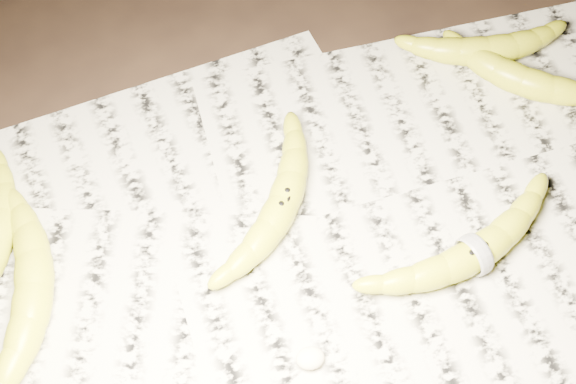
{
  "coord_description": "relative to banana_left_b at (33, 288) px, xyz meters",
  "views": [
    {
      "loc": [
        -0.1,
        -0.38,
        0.75
      ],
      "look_at": [
        -0.01,
        0.05,
        0.05
      ],
      "focal_mm": 50.0,
      "sensor_mm": 36.0,
      "label": 1
    }
  ],
  "objects": [
    {
      "name": "banana_taped",
      "position": [
        0.44,
        -0.05,
        -0.0
      ],
      "size": [
        0.22,
        0.13,
        0.04
      ],
      "primitive_type": null,
      "rotation": [
        0.0,
        0.0,
        0.34
      ],
      "color": "gold",
      "rests_on": "newspaper_patch"
    },
    {
      "name": "banana_left_b",
      "position": [
        0.0,
        0.0,
        0.0
      ],
      "size": [
        0.09,
        0.21,
        0.04
      ],
      "primitive_type": null,
      "rotation": [
        0.0,
        0.0,
        1.46
      ],
      "color": "gold",
      "rests_on": "newspaper_patch"
    },
    {
      "name": "flesh_chunk_c",
      "position": [
        0.25,
        -0.12,
        -0.01
      ],
      "size": [
        0.03,
        0.02,
        0.02
      ],
      "primitive_type": "ellipsoid",
      "color": "beige",
      "rests_on": "newspaper_patch"
    },
    {
      "name": "banana_upper_b",
      "position": [
        0.55,
        0.21,
        -0.0
      ],
      "size": [
        0.18,
        0.07,
        0.04
      ],
      "primitive_type": null,
      "rotation": [
        0.0,
        0.0,
        -0.09
      ],
      "color": "gold",
      "rests_on": "newspaper_patch"
    },
    {
      "name": "newspaper_patch",
      "position": [
        0.28,
        -0.03,
        -0.02
      ],
      "size": [
        0.9,
        0.7,
        0.01
      ],
      "primitive_type": "cube",
      "color": "#BAB7A0",
      "rests_on": "ground"
    },
    {
      "name": "ground",
      "position": [
        0.28,
        -0.01,
        -0.03
      ],
      "size": [
        3.0,
        3.0,
        0.0
      ],
      "primitive_type": "plane",
      "color": "black",
      "rests_on": "ground"
    },
    {
      "name": "banana_center",
      "position": [
        0.26,
        0.05,
        -0.0
      ],
      "size": [
        0.16,
        0.2,
        0.04
      ],
      "primitive_type": null,
      "rotation": [
        0.0,
        0.0,
        1.0
      ],
      "color": "gold",
      "rests_on": "newspaper_patch"
    },
    {
      "name": "banana_upper_a",
      "position": [
        0.58,
        0.15,
        -0.0
      ],
      "size": [
        0.18,
        0.16,
        0.04
      ],
      "primitive_type": null,
      "rotation": [
        0.0,
        0.0,
        -0.67
      ],
      "color": "gold",
      "rests_on": "newspaper_patch"
    },
    {
      "name": "measuring_tape",
      "position": [
        0.44,
        -0.05,
        -0.0
      ],
      "size": [
        0.02,
        0.04,
        0.05
      ],
      "primitive_type": "torus",
      "rotation": [
        0.0,
        1.57,
        0.34
      ],
      "color": "white",
      "rests_on": "newspaper_patch"
    }
  ]
}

